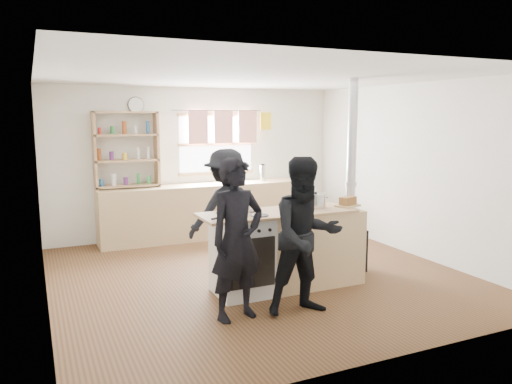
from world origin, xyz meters
TOP-DOWN VIEW (x-y plane):
  - ground at (0.00, 0.00)m, footprint 5.00×5.00m
  - back_counter at (0.00, 2.22)m, footprint 3.40×0.55m
  - shelving_unit at (-1.20, 2.34)m, footprint 1.00×0.28m
  - thermos at (1.11, 2.22)m, footprint 0.10×0.10m
  - cooking_island at (0.14, -0.55)m, footprint 1.97×0.64m
  - skillet_greens at (-0.58, -0.63)m, footprint 0.39×0.39m
  - roast_tray at (0.19, -0.59)m, footprint 0.40×0.38m
  - stockpot_stove at (-0.38, -0.42)m, footprint 0.20×0.20m
  - stockpot_counter at (0.54, -0.51)m, footprint 0.25×0.25m
  - bread_board at (0.93, -0.62)m, footprint 0.33×0.28m
  - flue_heater at (1.19, -0.30)m, footprint 0.35×0.35m
  - person_near_left at (-0.76, -1.17)m, footprint 0.66×0.49m
  - person_near_right at (-0.07, -1.33)m, footprint 0.84×0.68m
  - person_far at (-0.31, 0.29)m, footprint 1.13×0.77m

SIDE VIEW (x-z plane):
  - ground at x=0.00m, z-range -0.01..0.00m
  - back_counter at x=0.00m, z-range 0.00..0.90m
  - cooking_island at x=0.14m, z-range 0.00..0.93m
  - flue_heater at x=1.19m, z-range -0.61..1.89m
  - person_far at x=-0.31m, z-range 0.00..1.62m
  - person_near_right at x=-0.07m, z-range 0.00..1.63m
  - person_near_left at x=-0.76m, z-range 0.00..1.63m
  - skillet_greens at x=-0.58m, z-range 0.93..0.98m
  - roast_tray at x=0.19m, z-range 0.93..1.01m
  - bread_board at x=0.93m, z-range 0.92..1.04m
  - stockpot_stove at x=-0.38m, z-range 0.92..1.09m
  - stockpot_counter at x=0.54m, z-range 0.92..1.11m
  - thermos at x=1.11m, z-range 0.90..1.18m
  - shelving_unit at x=-1.20m, z-range 0.91..2.11m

